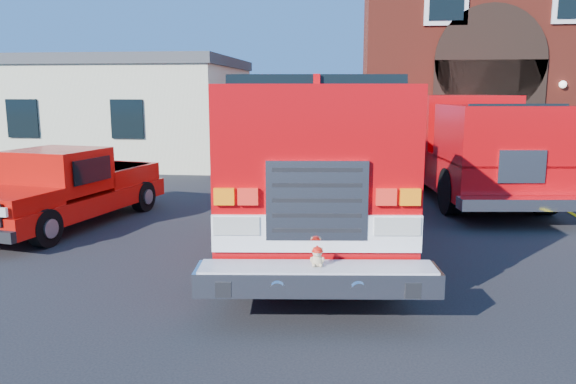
# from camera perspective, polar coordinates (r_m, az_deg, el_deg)

# --- Properties ---
(ground) EXTENTS (100.00, 100.00, 0.00)m
(ground) POSITION_cam_1_polar(r_m,az_deg,el_deg) (10.97, 0.73, -5.59)
(ground) COLOR black
(ground) RESTS_ON ground
(parking_stripe_mid) EXTENTS (0.12, 3.00, 0.01)m
(parking_stripe_mid) POSITION_cam_1_polar(r_m,az_deg,el_deg) (15.76, 26.62, -1.79)
(parking_stripe_mid) COLOR yellow
(parking_stripe_mid) RESTS_ON ground
(parking_stripe_far) EXTENTS (0.12, 3.00, 0.01)m
(parking_stripe_far) POSITION_cam_1_polar(r_m,az_deg,el_deg) (18.56, 23.51, 0.11)
(parking_stripe_far) COLOR yellow
(parking_stripe_far) RESTS_ON ground
(fire_station) EXTENTS (15.20, 10.20, 8.45)m
(fire_station) POSITION_cam_1_polar(r_m,az_deg,el_deg) (25.76, 25.10, 12.09)
(fire_station) COLOR maroon
(fire_station) RESTS_ON ground
(side_building) EXTENTS (10.20, 8.20, 4.35)m
(side_building) POSITION_cam_1_polar(r_m,az_deg,el_deg) (25.58, -16.75, 8.03)
(side_building) COLOR #E8E7C2
(side_building) RESTS_ON ground
(fire_engine) EXTENTS (3.98, 10.77, 3.24)m
(fire_engine) POSITION_cam_1_polar(r_m,az_deg,el_deg) (12.16, 2.05, 4.03)
(fire_engine) COLOR black
(fire_engine) RESTS_ON ground
(pickup_truck) EXTENTS (2.89, 5.58, 1.74)m
(pickup_truck) POSITION_cam_1_polar(r_m,az_deg,el_deg) (13.56, -21.52, 0.31)
(pickup_truck) COLOR black
(pickup_truck) RESTS_ON ground
(secondary_truck) EXTENTS (3.72, 9.10, 2.87)m
(secondary_truck) POSITION_cam_1_polar(r_m,az_deg,el_deg) (17.31, 17.31, 5.04)
(secondary_truck) COLOR black
(secondary_truck) RESTS_ON ground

